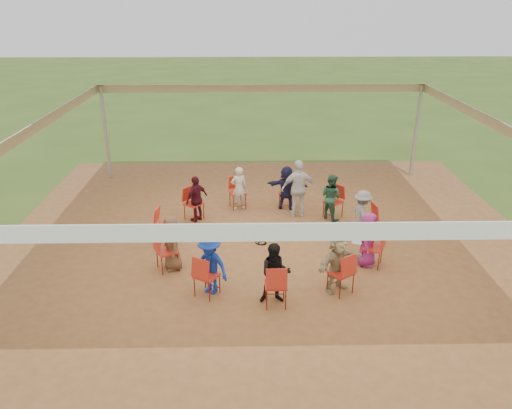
{
  "coord_description": "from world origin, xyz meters",
  "views": [
    {
      "loc": [
        -0.49,
        -10.68,
        5.58
      ],
      "look_at": [
        -0.27,
        0.3,
        0.96
      ],
      "focal_mm": 35.0,
      "sensor_mm": 36.0,
      "label": 1
    }
  ],
  "objects_px": {
    "chair_1": "(366,221)",
    "chair_2": "(333,202)",
    "person_seated_7": "(210,265)",
    "chair_4": "(238,193)",
    "cable_coil": "(261,243)",
    "person_seated_3": "(286,188)",
    "person_seated_5": "(197,199)",
    "chair_6": "(166,225)",
    "chair_7": "(167,251)",
    "laptop": "(360,240)",
    "chair_0": "(373,247)",
    "chair_10": "(341,273)",
    "chair_5": "(194,204)",
    "chair_3": "(287,192)",
    "person_seated_2": "(331,197)",
    "standing_person": "(299,189)",
    "person_seated_6": "(172,243)",
    "person_seated_0": "(368,239)",
    "person_seated_8": "(275,274)",
    "chair_8": "(207,276)",
    "person_seated_9": "(337,263)",
    "chair_9": "(276,285)",
    "person_seated_4": "(239,188)",
    "person_seated_1": "(362,215)"
  },
  "relations": [
    {
      "from": "chair_1",
      "to": "chair_2",
      "type": "distance_m",
      "value": 1.4
    },
    {
      "from": "person_seated_7",
      "to": "chair_4",
      "type": "bearing_deg",
      "value": 115.19
    },
    {
      "from": "cable_coil",
      "to": "chair_2",
      "type": "bearing_deg",
      "value": 37.47
    },
    {
      "from": "person_seated_3",
      "to": "person_seated_5",
      "type": "height_order",
      "value": "same"
    },
    {
      "from": "chair_6",
      "to": "chair_7",
      "type": "distance_m",
      "value": 1.4
    },
    {
      "from": "chair_1",
      "to": "laptop",
      "type": "xyz_separation_m",
      "value": [
        -0.43,
        -1.27,
        0.14
      ]
    },
    {
      "from": "chair_0",
      "to": "chair_10",
      "type": "xyz_separation_m",
      "value": [
        -0.89,
        -1.07,
        0.0
      ]
    },
    {
      "from": "chair_5",
      "to": "chair_6",
      "type": "height_order",
      "value": "same"
    },
    {
      "from": "chair_1",
      "to": "chair_3",
      "type": "distance_m",
      "value": 2.68
    },
    {
      "from": "chair_10",
      "to": "person_seated_2",
      "type": "bearing_deg",
      "value": 50.32
    },
    {
      "from": "chair_5",
      "to": "standing_person",
      "type": "relative_size",
      "value": 0.57
    },
    {
      "from": "chair_0",
      "to": "person_seated_6",
      "type": "xyz_separation_m",
      "value": [
        -4.4,
        -0.04,
        0.18
      ]
    },
    {
      "from": "chair_1",
      "to": "person_seated_7",
      "type": "height_order",
      "value": "person_seated_7"
    },
    {
      "from": "person_seated_0",
      "to": "person_seated_8",
      "type": "height_order",
      "value": "same"
    },
    {
      "from": "person_seated_2",
      "to": "person_seated_3",
      "type": "height_order",
      "value": "same"
    },
    {
      "from": "chair_8",
      "to": "standing_person",
      "type": "bearing_deg",
      "value": 91.97
    },
    {
      "from": "chair_2",
      "to": "person_seated_9",
      "type": "distance_m",
      "value": 3.66
    },
    {
      "from": "chair_3",
      "to": "person_seated_9",
      "type": "xyz_separation_m",
      "value": [
        0.67,
        -4.35,
        0.18
      ]
    },
    {
      "from": "chair_2",
      "to": "chair_6",
      "type": "height_order",
      "value": "same"
    },
    {
      "from": "chair_0",
      "to": "cable_coil",
      "type": "distance_m",
      "value": 2.7
    },
    {
      "from": "chair_6",
      "to": "chair_9",
      "type": "xyz_separation_m",
      "value": [
        2.51,
        -2.78,
        0.0
      ]
    },
    {
      "from": "chair_3",
      "to": "person_seated_4",
      "type": "height_order",
      "value": "person_seated_4"
    },
    {
      "from": "chair_0",
      "to": "chair_3",
      "type": "bearing_deg",
      "value": 49.09
    },
    {
      "from": "chair_1",
      "to": "chair_4",
      "type": "xyz_separation_m",
      "value": [
        -3.19,
        1.96,
        0.0
      ]
    },
    {
      "from": "chair_8",
      "to": "cable_coil",
      "type": "relative_size",
      "value": 3.15
    },
    {
      "from": "chair_6",
      "to": "person_seated_0",
      "type": "distance_m",
      "value": 4.79
    },
    {
      "from": "chair_7",
      "to": "standing_person",
      "type": "xyz_separation_m",
      "value": [
        3.13,
        2.84,
        0.35
      ]
    },
    {
      "from": "chair_10",
      "to": "chair_9",
      "type": "bearing_deg",
      "value": 163.64
    },
    {
      "from": "chair_3",
      "to": "chair_4",
      "type": "distance_m",
      "value": 1.4
    },
    {
      "from": "person_seated_2",
      "to": "person_seated_6",
      "type": "bearing_deg",
      "value": 81.82
    },
    {
      "from": "chair_5",
      "to": "standing_person",
      "type": "distance_m",
      "value": 2.83
    },
    {
      "from": "person_seated_4",
      "to": "person_seated_9",
      "type": "xyz_separation_m",
      "value": [
        2.03,
        -4.2,
        0.0
      ]
    },
    {
      "from": "standing_person",
      "to": "laptop",
      "type": "height_order",
      "value": "standing_person"
    },
    {
      "from": "chair_5",
      "to": "laptop",
      "type": "relative_size",
      "value": 2.38
    },
    {
      "from": "chair_7",
      "to": "laptop",
      "type": "bearing_deg",
      "value": 67.05
    },
    {
      "from": "laptop",
      "to": "chair_3",
      "type": "bearing_deg",
      "value": 46.07
    },
    {
      "from": "chair_7",
      "to": "person_seated_4",
      "type": "relative_size",
      "value": 0.72
    },
    {
      "from": "chair_6",
      "to": "person_seated_4",
      "type": "xyz_separation_m",
      "value": [
        1.75,
        1.95,
        0.18
      ]
    },
    {
      "from": "chair_1",
      "to": "chair_5",
      "type": "height_order",
      "value": "same"
    },
    {
      "from": "standing_person",
      "to": "person_seated_7",
      "type": "bearing_deg",
      "value": 54.7
    },
    {
      "from": "chair_7",
      "to": "person_seated_2",
      "type": "bearing_deg",
      "value": 97.98
    },
    {
      "from": "person_seated_2",
      "to": "chair_2",
      "type": "bearing_deg",
      "value": -90.0
    },
    {
      "from": "chair_9",
      "to": "person_seated_7",
      "type": "distance_m",
      "value": 1.38
    },
    {
      "from": "chair_0",
      "to": "person_seated_9",
      "type": "relative_size",
      "value": 0.72
    },
    {
      "from": "chair_3",
      "to": "person_seated_1",
      "type": "distance_m",
      "value": 2.62
    },
    {
      "from": "chair_6",
      "to": "person_seated_4",
      "type": "distance_m",
      "value": 2.62
    },
    {
      "from": "chair_9",
      "to": "chair_1",
      "type": "bearing_deg",
      "value": 49.09
    },
    {
      "from": "person_seated_2",
      "to": "person_seated_4",
      "type": "distance_m",
      "value": 2.55
    },
    {
      "from": "person_seated_2",
      "to": "chair_0",
      "type": "bearing_deg",
      "value": 149.48
    },
    {
      "from": "chair_7",
      "to": "person_seated_4",
      "type": "xyz_separation_m",
      "value": [
        1.52,
        3.32,
        0.18
      ]
    }
  ]
}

